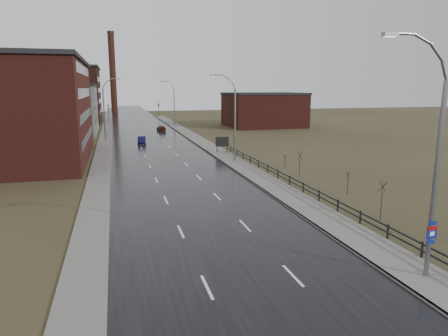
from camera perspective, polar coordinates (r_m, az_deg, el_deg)
ground at (r=17.85m, az=8.44°, el=-21.56°), size 320.00×320.00×0.00m
road at (r=74.52m, az=-10.39°, el=3.77°), size 14.00×300.00×0.06m
sidewalk_right at (r=51.75m, az=1.65°, el=0.71°), size 3.20×180.00×0.18m
curb_right at (r=51.33m, az=0.03°, el=0.63°), size 0.16×180.00×0.18m
sidewalk_left at (r=74.28m, az=-16.71°, el=3.47°), size 2.40×260.00×0.12m
warehouse_mid at (r=92.49m, az=-22.80°, el=7.78°), size 16.32×20.40×10.50m
warehouse_far at (r=122.79m, az=-23.49°, el=9.57°), size 26.52×24.48×15.50m
building_right at (r=102.52m, az=5.66°, el=8.31°), size 18.36×16.32×8.50m
smokestack at (r=163.74m, az=-15.62°, el=13.02°), size 2.70×2.70×30.70m
streetlight_main at (r=21.78m, az=27.58°, el=0.53°), size 3.91×0.29×12.11m
streetlight_right_mid at (r=51.92m, az=1.26°, el=7.15°), size 3.36×0.28×11.35m
streetlight_left at (r=75.74m, az=-16.55°, el=8.02°), size 3.36×0.28×11.35m
streetlight_right_far at (r=104.75m, az=-7.29°, el=9.20°), size 3.36×0.28×11.35m
guardrail at (r=37.08m, az=11.74°, el=-2.84°), size 0.10×53.05×1.10m
shrub_c at (r=31.65m, az=21.61°, el=-4.21°), size 0.71×0.75×3.01m
shrub_d at (r=38.62m, az=17.26°, el=-1.91°), size 0.51×0.53×2.13m
shrub_e at (r=44.63m, az=10.75°, el=0.63°), size 0.66×0.70×2.81m
shrub_f at (r=49.45m, az=8.70°, el=1.01°), size 0.40×0.42×1.66m
billboard at (r=59.73m, az=-0.27°, el=3.71°), size 2.04×0.17×2.50m
traffic_light_left at (r=133.74m, az=-16.24°, el=8.77°), size 0.58×2.73×5.30m
traffic_light_right at (r=134.49m, az=-9.33°, el=9.08°), size 0.58×2.73×5.30m
car_near at (r=71.33m, az=-11.67°, el=3.88°), size 1.64×3.98×1.28m
car_far at (r=91.80m, az=-8.95°, el=5.61°), size 1.89×3.97×1.31m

